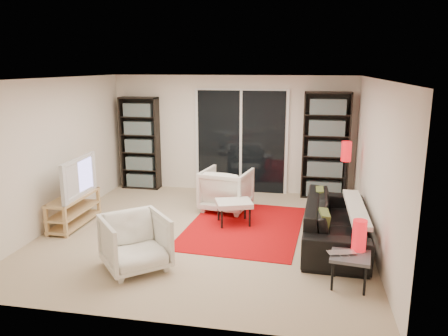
# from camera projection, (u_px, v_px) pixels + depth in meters

# --- Properties ---
(floor) EXTENTS (5.00, 5.00, 0.00)m
(floor) POSITION_uv_depth(u_px,v_px,m) (205.00, 233.00, 6.91)
(floor) COLOR #CDB396
(floor) RESTS_ON ground
(wall_back) EXTENTS (5.00, 0.02, 2.40)m
(wall_back) POSITION_uv_depth(u_px,v_px,m) (232.00, 134.00, 9.03)
(wall_back) COLOR white
(wall_back) RESTS_ON ground
(wall_front) EXTENTS (5.00, 0.02, 2.40)m
(wall_front) POSITION_uv_depth(u_px,v_px,m) (146.00, 211.00, 4.25)
(wall_front) COLOR white
(wall_front) RESTS_ON ground
(wall_left) EXTENTS (0.02, 5.00, 2.40)m
(wall_left) POSITION_uv_depth(u_px,v_px,m) (55.00, 153.00, 7.09)
(wall_left) COLOR white
(wall_left) RESTS_ON ground
(wall_right) EXTENTS (0.02, 5.00, 2.40)m
(wall_right) POSITION_uv_depth(u_px,v_px,m) (376.00, 166.00, 6.19)
(wall_right) COLOR white
(wall_right) RESTS_ON ground
(ceiling) EXTENTS (5.00, 5.00, 0.02)m
(ceiling) POSITION_uv_depth(u_px,v_px,m) (203.00, 79.00, 6.36)
(ceiling) COLOR white
(ceiling) RESTS_ON wall_back
(sliding_door) EXTENTS (1.92, 0.08, 2.16)m
(sliding_door) POSITION_uv_depth(u_px,v_px,m) (241.00, 142.00, 8.99)
(sliding_door) COLOR white
(sliding_door) RESTS_ON ground
(bookshelf_left) EXTENTS (0.80, 0.30, 1.95)m
(bookshelf_left) POSITION_uv_depth(u_px,v_px,m) (140.00, 143.00, 9.27)
(bookshelf_left) COLOR black
(bookshelf_left) RESTS_ON ground
(bookshelf_right) EXTENTS (0.90, 0.30, 2.10)m
(bookshelf_right) POSITION_uv_depth(u_px,v_px,m) (326.00, 146.00, 8.56)
(bookshelf_right) COLOR black
(bookshelf_right) RESTS_ON ground
(tv_stand) EXTENTS (0.38, 1.18, 0.50)m
(tv_stand) POSITION_uv_depth(u_px,v_px,m) (74.00, 210.00, 7.21)
(tv_stand) COLOR tan
(tv_stand) RESTS_ON floor
(tv) EXTENTS (0.19, 1.12, 0.64)m
(tv) POSITION_uv_depth(u_px,v_px,m) (73.00, 177.00, 7.08)
(tv) COLOR black
(tv) RESTS_ON tv_stand
(rug) EXTENTS (1.96, 2.55, 0.01)m
(rug) POSITION_uv_depth(u_px,v_px,m) (244.00, 227.00, 7.16)
(rug) COLOR red
(rug) RESTS_ON floor
(sofa) EXTENTS (0.99, 2.30, 0.66)m
(sofa) POSITION_uv_depth(u_px,v_px,m) (336.00, 222.00, 6.47)
(sofa) COLOR black
(sofa) RESTS_ON floor
(armchair_back) EXTENTS (0.95, 0.97, 0.77)m
(armchair_back) POSITION_uv_depth(u_px,v_px,m) (226.00, 190.00, 7.94)
(armchair_back) COLOR silver
(armchair_back) RESTS_ON floor
(armchair_front) EXTENTS (1.10, 1.10, 0.72)m
(armchair_front) POSITION_uv_depth(u_px,v_px,m) (135.00, 243.00, 5.62)
(armchair_front) COLOR silver
(armchair_front) RESTS_ON floor
(ottoman) EXTENTS (0.70, 0.64, 0.40)m
(ottoman) POSITION_uv_depth(u_px,v_px,m) (234.00, 204.00, 7.23)
(ottoman) COLOR silver
(ottoman) RESTS_ON floor
(side_table) EXTENTS (0.52, 0.52, 0.40)m
(side_table) POSITION_uv_depth(u_px,v_px,m) (350.00, 258.00, 5.18)
(side_table) COLOR #4F4E53
(side_table) RESTS_ON floor
(laptop) EXTENTS (0.38, 0.30, 0.03)m
(laptop) POSITION_uv_depth(u_px,v_px,m) (343.00, 255.00, 5.14)
(laptop) COLOR silver
(laptop) RESTS_ON side_table
(table_lamp) EXTENTS (0.17, 0.17, 0.38)m
(table_lamp) POSITION_uv_depth(u_px,v_px,m) (359.00, 235.00, 5.25)
(table_lamp) COLOR red
(table_lamp) RESTS_ON side_table
(floor_lamp) EXTENTS (0.20, 0.20, 1.30)m
(floor_lamp) POSITION_uv_depth(u_px,v_px,m) (346.00, 159.00, 7.66)
(floor_lamp) COLOR black
(floor_lamp) RESTS_ON floor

